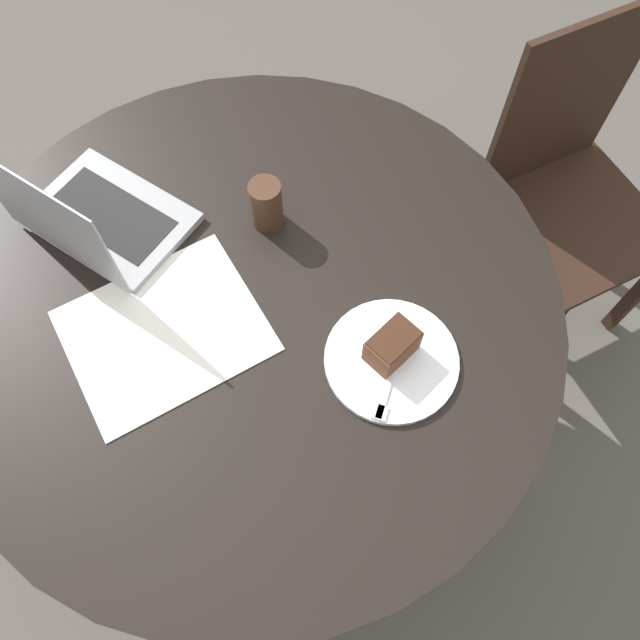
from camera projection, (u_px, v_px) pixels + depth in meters
The scene contains 9 objects.
ground_plane at pixel (277, 420), 1.91m from camera, with size 12.00×12.00×0.00m, color #4C4742.
dining_table at pixel (257, 324), 1.31m from camera, with size 1.22×1.22×0.78m.
chair at pixel (564, 194), 1.69m from camera, with size 0.54×0.54×0.95m.
paper_document at pixel (165, 331), 1.18m from camera, with size 0.43×0.39×0.00m.
plate at pixel (391, 360), 1.15m from camera, with size 0.25×0.25×0.01m.
cake_slice at pixel (392, 346), 1.12m from camera, with size 0.09×0.07×0.07m.
fork at pixel (388, 385), 1.12m from camera, with size 0.16×0.09×0.00m.
coffee_glass at pixel (266, 204), 1.25m from camera, with size 0.07×0.07×0.11m.
laptop at pixel (94, 218), 1.24m from camera, with size 0.28×0.35×0.25m.
Camera 1 is at (0.33, 0.49, 1.85)m, focal length 35.00 mm.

